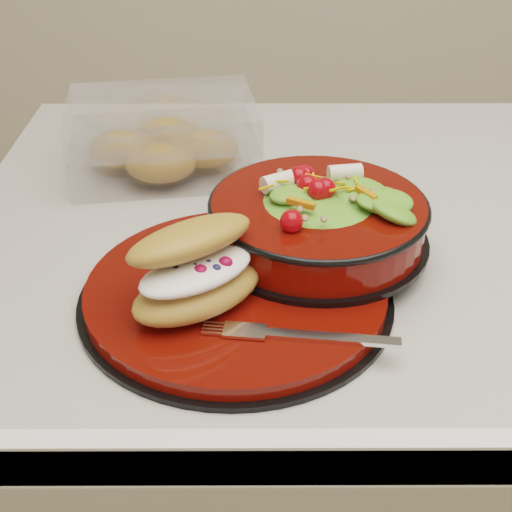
{
  "coord_description": "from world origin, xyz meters",
  "views": [
    {
      "loc": [
        -0.27,
        -0.75,
        1.32
      ],
      "look_at": [
        -0.27,
        -0.16,
        0.94
      ],
      "focal_mm": 50.0,
      "sensor_mm": 36.0,
      "label": 1
    }
  ],
  "objects_px": {
    "croissant": "(197,270)",
    "dinner_plate": "(237,293)",
    "pastry_box": "(163,139)",
    "fork": "(305,336)",
    "island_counter": "(431,466)",
    "salad_bowl": "(318,212)"
  },
  "relations": [
    {
      "from": "croissant",
      "to": "dinner_plate",
      "type": "bearing_deg",
      "value": 4.62
    },
    {
      "from": "pastry_box",
      "to": "fork",
      "type": "bearing_deg",
      "value": -75.37
    },
    {
      "from": "dinner_plate",
      "to": "pastry_box",
      "type": "distance_m",
      "value": 0.32
    },
    {
      "from": "island_counter",
      "to": "fork",
      "type": "relative_size",
      "value": 7.88
    },
    {
      "from": "salad_bowl",
      "to": "fork",
      "type": "relative_size",
      "value": 1.51
    },
    {
      "from": "croissant",
      "to": "pastry_box",
      "type": "height_order",
      "value": "croissant"
    },
    {
      "from": "salad_bowl",
      "to": "fork",
      "type": "distance_m",
      "value": 0.17
    },
    {
      "from": "fork",
      "to": "pastry_box",
      "type": "distance_m",
      "value": 0.42
    },
    {
      "from": "dinner_plate",
      "to": "island_counter",
      "type": "bearing_deg",
      "value": 31.33
    },
    {
      "from": "salad_bowl",
      "to": "fork",
      "type": "xyz_separation_m",
      "value": [
        -0.02,
        -0.16,
        -0.03
      ]
    },
    {
      "from": "pastry_box",
      "to": "dinner_plate",
      "type": "bearing_deg",
      "value": -79.83
    },
    {
      "from": "island_counter",
      "to": "salad_bowl",
      "type": "distance_m",
      "value": 0.55
    },
    {
      "from": "island_counter",
      "to": "salad_bowl",
      "type": "xyz_separation_m",
      "value": [
        -0.21,
        -0.1,
        0.5
      ]
    },
    {
      "from": "fork",
      "to": "salad_bowl",
      "type": "bearing_deg",
      "value": -0.89
    },
    {
      "from": "dinner_plate",
      "to": "salad_bowl",
      "type": "bearing_deg",
      "value": 43.4
    },
    {
      "from": "croissant",
      "to": "fork",
      "type": "height_order",
      "value": "croissant"
    },
    {
      "from": "croissant",
      "to": "fork",
      "type": "relative_size",
      "value": 0.95
    },
    {
      "from": "croissant",
      "to": "pastry_box",
      "type": "distance_m",
      "value": 0.34
    },
    {
      "from": "salad_bowl",
      "to": "croissant",
      "type": "xyz_separation_m",
      "value": [
        -0.12,
        -0.11,
        0.0
      ]
    },
    {
      "from": "salad_bowl",
      "to": "croissant",
      "type": "relative_size",
      "value": 1.58
    },
    {
      "from": "salad_bowl",
      "to": "croissant",
      "type": "distance_m",
      "value": 0.16
    },
    {
      "from": "fork",
      "to": "dinner_plate",
      "type": "bearing_deg",
      "value": 44.22
    }
  ]
}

